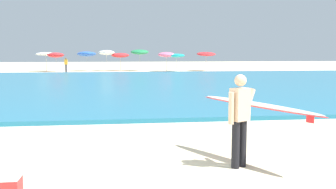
# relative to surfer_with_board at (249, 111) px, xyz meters

# --- Properties ---
(ground_plane) EXTENTS (160.00, 160.00, 0.00)m
(ground_plane) POSITION_rel_surfer_with_board_xyz_m (-2.37, -0.57, -1.03)
(ground_plane) COLOR beige
(sea) EXTENTS (120.00, 28.00, 0.14)m
(sea) POSITION_rel_surfer_with_board_xyz_m (-2.37, 18.46, -0.96)
(sea) COLOR teal
(sea) RESTS_ON ground
(surfer_with_board) EXTENTS (1.71, 2.65, 1.73)m
(surfer_with_board) POSITION_rel_surfer_with_board_xyz_m (0.00, 0.00, 0.00)
(surfer_with_board) COLOR black
(surfer_with_board) RESTS_ON ground
(beach_umbrella_0) EXTENTS (2.22, 2.23, 2.15)m
(beach_umbrella_0) POSITION_rel_surfer_with_board_xyz_m (-10.45, 37.33, 0.91)
(beach_umbrella_0) COLOR beige
(beach_umbrella_0) RESTS_ON ground
(beach_umbrella_1) EXTENTS (1.78, 1.81, 2.14)m
(beach_umbrella_1) POSITION_rel_surfer_with_board_xyz_m (-9.23, 36.34, 0.80)
(beach_umbrella_1) COLOR beige
(beach_umbrella_1) RESTS_ON ground
(beach_umbrella_2) EXTENTS (2.13, 2.16, 2.29)m
(beach_umbrella_2) POSITION_rel_surfer_with_board_xyz_m (-5.97, 37.39, 0.90)
(beach_umbrella_2) COLOR beige
(beach_umbrella_2) RESTS_ON ground
(beach_umbrella_3) EXTENTS (1.84, 1.86, 2.40)m
(beach_umbrella_3) POSITION_rel_surfer_with_board_xyz_m (-3.72, 37.36, 1.07)
(beach_umbrella_3) COLOR beige
(beach_umbrella_3) RESTS_ON ground
(beach_umbrella_4) EXTENTS (2.08, 2.10, 2.09)m
(beach_umbrella_4) POSITION_rel_surfer_with_board_xyz_m (-2.17, 37.94, 0.75)
(beach_umbrella_4) COLOR beige
(beach_umbrella_4) RESTS_ON ground
(beach_umbrella_5) EXTENTS (2.07, 2.11, 2.54)m
(beach_umbrella_5) POSITION_rel_surfer_with_board_xyz_m (0.06, 37.14, 1.13)
(beach_umbrella_5) COLOR beige
(beach_umbrella_5) RESTS_ON ground
(beach_umbrella_6) EXTENTS (1.91, 1.93, 2.19)m
(beach_umbrella_6) POSITION_rel_surfer_with_board_xyz_m (2.99, 35.75, 0.84)
(beach_umbrella_6) COLOR beige
(beach_umbrella_6) RESTS_ON ground
(beach_umbrella_7) EXTENTS (1.86, 1.86, 1.99)m
(beach_umbrella_7) POSITION_rel_surfer_with_board_xyz_m (4.12, 35.62, 0.74)
(beach_umbrella_7) COLOR beige
(beach_umbrella_7) RESTS_ON ground
(beach_umbrella_8) EXTENTS (2.19, 2.22, 2.25)m
(beach_umbrella_8) POSITION_rel_surfer_with_board_xyz_m (7.65, 36.10, 0.90)
(beach_umbrella_8) COLOR beige
(beach_umbrella_8) RESTS_ON ground
(beachgoer_near_row_left) EXTENTS (0.32, 0.20, 1.58)m
(beachgoer_near_row_left) POSITION_rel_surfer_with_board_xyz_m (-7.94, 34.69, -0.19)
(beachgoer_near_row_left) COLOR #383842
(beachgoer_near_row_left) RESTS_ON ground
(cooler_box) EXTENTS (0.49, 0.35, 0.37)m
(cooler_box) POSITION_rel_surfer_with_board_xyz_m (-4.09, -1.21, -0.85)
(cooler_box) COLOR red
(cooler_box) RESTS_ON ground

